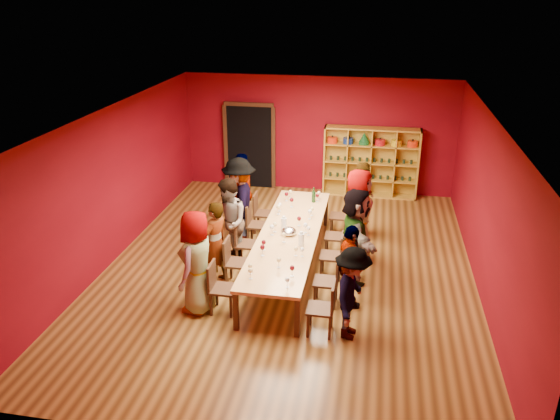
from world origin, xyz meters
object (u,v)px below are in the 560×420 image
object	(u,v)px
chair_person_left_1	(233,259)
chair_person_right_2	(336,253)
chair_person_left_0	(218,285)
chair_person_right_4	(343,214)
chair_person_left_4	(260,211)
chair_person_right_3	(339,234)
person_right_2	(355,235)
chair_person_left_3	(254,222)
person_left_1	(215,243)
person_left_3	(239,202)
person_right_1	(350,267)
person_right_3	(358,215)
chair_person_right_1	(331,279)
person_left_2	(229,222)
wine_bottle	(314,197)
person_right_0	(352,293)
spittoon_bowl	(289,231)
person_right_4	(364,200)
tasting_table	(289,235)
person_left_4	(243,193)
person_left_0	(197,262)
shelving_unit	(371,159)
chair_person_left_2	(243,241)

from	to	relation	value
chair_person_left_1	chair_person_right_2	xyz separation A→B (m)	(1.82, 0.58, 0.00)
chair_person_left_0	chair_person_right_4	bearing A→B (deg)	61.99
chair_person_left_4	chair_person_right_3	world-z (taller)	same
person_right_2	chair_person_left_3	bearing A→B (deg)	51.24
person_left_1	person_left_3	xyz separation A→B (m)	(0.02, 1.70, 0.14)
chair_person_left_3	chair_person_right_3	distance (m)	1.84
person_right_1	person_right_3	distance (m)	1.83
chair_person_left_3	chair_person_right_1	world-z (taller)	same
person_right_1	chair_person_right_2	bearing A→B (deg)	-4.25
person_left_1	chair_person_right_1	world-z (taller)	person_left_1
person_right_2	chair_person_right_4	size ratio (longest dim) A/B	2.02
person_left_2	wine_bottle	xyz separation A→B (m)	(1.45, 1.65, 0.01)
person_right_0	spittoon_bowl	bearing A→B (deg)	42.28
chair_person_left_1	person_right_4	size ratio (longest dim) A/B	0.53
chair_person_right_1	wine_bottle	bearing A→B (deg)	103.11
tasting_table	person_left_4	size ratio (longest dim) A/B	2.51
tasting_table	person_right_3	bearing A→B (deg)	28.57
person_right_1	chair_person_right_3	size ratio (longest dim) A/B	1.69
person_right_1	tasting_table	bearing A→B (deg)	24.71
person_right_1	person_right_2	size ratio (longest dim) A/B	0.83
person_right_4	chair_person_right_2	bearing A→B (deg)	165.79
person_left_0	chair_person_left_4	size ratio (longest dim) A/B	2.01
tasting_table	person_left_2	world-z (taller)	person_left_2
person_left_1	chair_person_right_3	size ratio (longest dim) A/B	1.78
chair_person_left_4	person_right_2	world-z (taller)	person_right_2
chair_person_left_0	chair_person_right_2	world-z (taller)	same
chair_person_left_4	wine_bottle	world-z (taller)	wine_bottle
tasting_table	chair_person_right_1	world-z (taller)	chair_person_right_1
person_right_0	chair_person_right_2	xyz separation A→B (m)	(-0.39, 1.82, -0.27)
person_right_0	chair_person_right_1	bearing A→B (deg)	32.90
tasting_table	chair_person_left_0	bearing A→B (deg)	-118.25
chair_person_left_1	person_left_3	world-z (taller)	person_left_3
shelving_unit	person_left_1	bearing A→B (deg)	-117.33
chair_person_right_3	chair_person_left_1	bearing A→B (deg)	-141.62
person_left_2	person_left_4	world-z (taller)	person_left_4
person_left_2	person_right_2	bearing A→B (deg)	60.78
tasting_table	chair_person_left_3	size ratio (longest dim) A/B	5.06
tasting_table	wine_bottle	distance (m)	1.69
person_right_1	person_left_1	bearing A→B (deg)	58.89
chair_person_left_3	person_right_0	distance (m)	3.69
person_left_4	person_right_4	distance (m)	2.63
tasting_table	person_right_1	bearing A→B (deg)	-43.02
person_right_0	person_right_4	world-z (taller)	person_right_4
chair_person_right_1	chair_person_right_2	xyz separation A→B (m)	(0.00, 0.96, 0.00)
shelving_unit	chair_person_right_4	bearing A→B (deg)	-100.64
chair_person_left_1	chair_person_right_3	world-z (taller)	same
chair_person_left_4	person_left_4	xyz separation A→B (m)	(-0.39, -0.00, 0.40)
chair_person_left_1	spittoon_bowl	world-z (taller)	spittoon_bowl
chair_person_left_2	person_right_0	distance (m)	3.01
chair_person_left_3	spittoon_bowl	bearing A→B (deg)	-48.02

